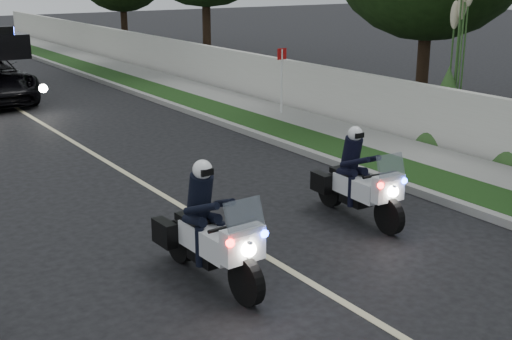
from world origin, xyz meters
The scene contains 13 objects.
ground centered at (0.00, 0.00, 0.00)m, with size 120.00×120.00×0.00m, color black.
curb_right centered at (4.10, 10.00, 0.07)m, with size 0.20×60.00×0.15m, color gray.
grass_verge centered at (4.80, 10.00, 0.08)m, with size 1.20×60.00×0.16m, color #193814.
sidewalk_right centered at (6.10, 10.00, 0.08)m, with size 1.40×60.00×0.16m, color gray.
property_wall centered at (7.10, 10.00, 0.75)m, with size 0.22×60.00×1.50m, color beige.
lane_marking centered at (0.00, 10.00, 0.00)m, with size 0.12×50.00×0.01m, color #BFB78C.
police_moto_left centered at (-1.11, -0.28, 0.00)m, with size 0.71×2.03×1.72m, color silver, non-canonical shape.
police_moto_right centered at (2.23, 0.41, 0.00)m, with size 0.67×1.92×1.63m, color silver, non-canonical shape.
sign_post centered at (6.00, 7.83, 0.00)m, with size 0.33×0.33×2.09m, color red, non-canonical shape.
pampas_far centered at (7.60, 3.15, 0.00)m, with size 1.50×1.50×4.30m, color beige, non-canonical shape.
tree_right_b centered at (9.85, 6.05, 0.00)m, with size 6.03×6.03×10.06m, color #1C3913, non-canonical shape.
tree_right_d centered at (9.55, 18.28, 0.00)m, with size 7.27×7.27×12.11m, color #1D4115, non-canonical shape.
tree_right_e centered at (9.75, 27.76, 0.00)m, with size 5.40×5.40×9.00m, color #193210, non-canonical shape.
Camera 1 is at (-5.36, -7.73, 4.15)m, focal length 47.26 mm.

